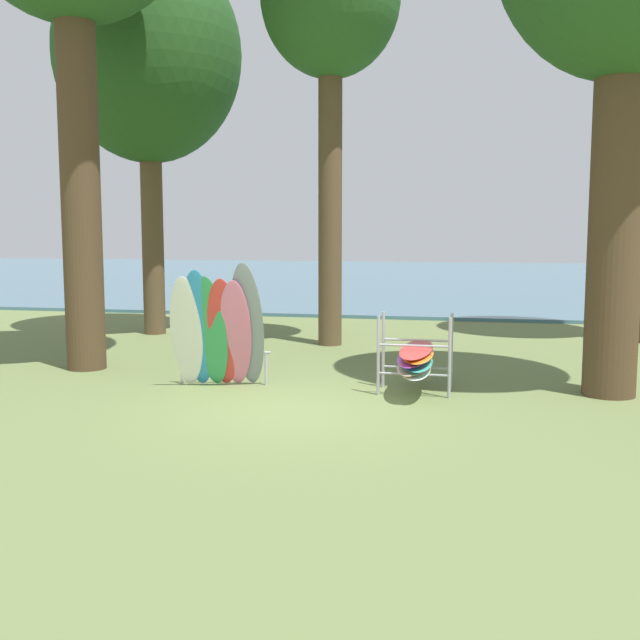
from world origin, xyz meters
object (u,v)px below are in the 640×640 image
board_storage_rack (416,358)px  tree_far_left_back (330,6)px  tree_far_right_back (148,57)px  leaning_board_pile (218,331)px

board_storage_rack → tree_far_left_back: bearing=116.4°
tree_far_left_back → board_storage_rack: bearing=-63.6°
tree_far_right_back → board_storage_rack: tree_far_right_back is taller
tree_far_left_back → tree_far_right_back: 4.75m
board_storage_rack → leaning_board_pile: bearing=-174.0°
tree_far_left_back → tree_far_right_back: bearing=169.0°
leaning_board_pile → tree_far_right_back: bearing=122.4°
tree_far_left_back → leaning_board_pile: (-0.85, -5.03, -6.37)m
tree_far_left_back → board_storage_rack: tree_far_left_back is taller
tree_far_left_back → leaning_board_pile: 8.16m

